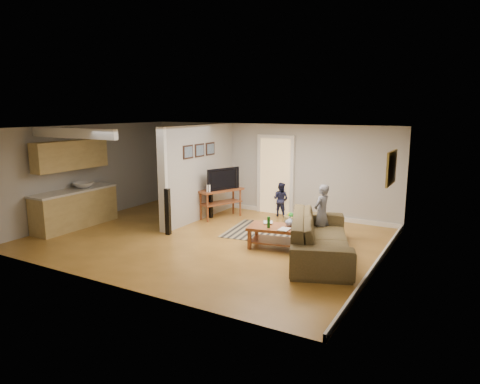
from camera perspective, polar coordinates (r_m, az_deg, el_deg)
name	(u,v)px	position (r m, az deg, el deg)	size (l,w,h in m)	color
ground	(209,238)	(9.82, -4.19, -6.18)	(7.50, 7.50, 0.00)	brown
room_shell	(181,170)	(10.45, -7.89, 2.98)	(7.54, 6.02, 2.52)	#B3B0AC
area_rug	(278,233)	(10.26, 5.03, -5.41)	(2.36, 1.73, 0.01)	black
sofa	(320,256)	(8.81, 10.56, -8.39)	(2.83, 1.11, 0.83)	#4B4625
coffee_table	(278,231)	(9.11, 5.07, -5.21)	(1.30, 0.91, 0.70)	brown
tv_console	(221,192)	(11.45, -2.57, 0.02)	(0.91, 1.34, 1.08)	brown
speaker_left	(168,212)	(10.10, -9.60, -2.61)	(0.11, 0.11, 1.10)	black
speaker_right	(211,201)	(11.55, -3.93, -1.18)	(0.09, 0.09, 0.93)	black
toy_basket	(292,220)	(10.82, 6.91, -3.78)	(0.41, 0.41, 0.36)	olive
child	(321,240)	(9.84, 10.69, -6.32)	(0.46, 0.30, 1.27)	slate
toddler	(280,216)	(11.84, 5.41, -3.21)	(0.46, 0.36, 0.94)	#1E2140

